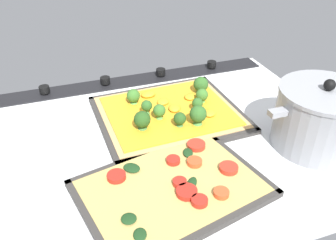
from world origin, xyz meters
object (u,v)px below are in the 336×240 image
(veggie_pizza_back, at_px, (174,185))
(baking_tray_front, at_px, (169,115))
(cooking_pot, at_px, (321,118))
(broccoli_pizza, at_px, (171,110))
(baking_tray_back, at_px, (172,190))

(veggie_pizza_back, bearing_deg, baking_tray_front, -107.22)
(cooking_pot, bearing_deg, veggie_pizza_back, 5.74)
(broccoli_pizza, bearing_deg, baking_tray_front, -26.93)
(broccoli_pizza, distance_m, cooking_pot, 0.34)
(baking_tray_front, bearing_deg, baking_tray_back, 72.03)
(broccoli_pizza, bearing_deg, cooking_pot, 141.87)
(baking_tray_back, distance_m, veggie_pizza_back, 0.01)
(baking_tray_back, height_order, veggie_pizza_back, veggie_pizza_back)
(broccoli_pizza, relative_size, cooking_pot, 1.25)
(veggie_pizza_back, relative_size, cooking_pot, 1.33)
(baking_tray_front, bearing_deg, cooking_pot, 142.03)
(broccoli_pizza, relative_size, baking_tray_back, 0.87)
(baking_tray_front, bearing_deg, broccoli_pizza, 153.07)
(broccoli_pizza, xyz_separation_m, cooking_pot, (-0.27, 0.21, 0.05))
(veggie_pizza_back, bearing_deg, baking_tray_back, 29.41)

